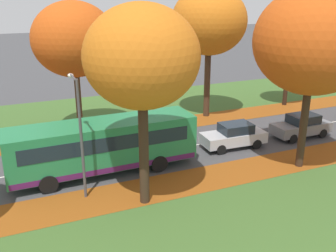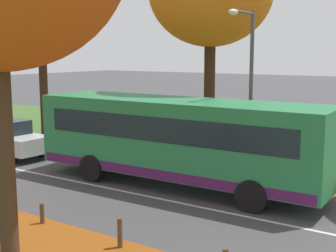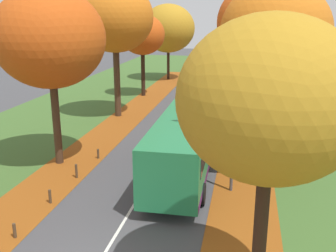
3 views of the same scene
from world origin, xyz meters
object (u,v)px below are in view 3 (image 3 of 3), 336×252
at_px(tree_right_far, 259,21).
at_px(bollard_second, 15,231).
at_px(tree_left_mid, 115,18).
at_px(bollard_fifth, 98,154).
at_px(car_grey_following, 210,100).
at_px(bus, 185,142).
at_px(tree_left_far, 142,35).
at_px(bollard_third, 50,197).
at_px(tree_left_distant, 168,28).
at_px(tree_left_near, 50,39).
at_px(tree_right_nearest, 270,100).
at_px(car_red_third_in_line, 215,84).
at_px(bollard_fourth, 76,171).
at_px(streetlamp_right, 227,112).
at_px(car_white_trailing, 224,67).
at_px(car_silver_lead, 200,115).
at_px(tree_right_distant, 258,27).
at_px(tree_right_mid, 263,23).
at_px(tree_right_near, 275,32).
at_px(car_black_fourth_in_line, 224,74).

xyz_separation_m(tree_right_far, bollard_second, (-8.76, -26.01, -6.82)).
xyz_separation_m(tree_left_mid, bollard_second, (1.86, -17.51, -7.23)).
xyz_separation_m(bollard_fifth, car_grey_following, (5.04, 13.01, 0.53)).
distance_m(tree_right_far, bus, 19.98).
relative_size(tree_left_far, bollard_third, 12.41).
bearing_deg(tree_left_distant, tree_left_near, -90.73).
bearing_deg(tree_right_nearest, tree_right_far, 89.58).
distance_m(car_grey_following, car_red_third_in_line, 7.42).
distance_m(tree_right_nearest, car_red_third_in_line, 30.99).
height_order(bollard_second, car_red_third_in_line, car_red_third_in_line).
xyz_separation_m(bollard_fourth, streetlamp_right, (7.25, 0.06, 3.38)).
xyz_separation_m(bollard_fifth, car_white_trailing, (4.88, 33.32, 0.53)).
height_order(tree_right_nearest, car_silver_lead, tree_right_nearest).
distance_m(tree_left_distant, tree_right_distant, 10.34).
bearing_deg(tree_right_mid, tree_right_distant, 89.88).
height_order(tree_right_distant, bollard_third, tree_right_distant).
height_order(tree_right_far, car_white_trailing, tree_right_far).
height_order(tree_right_nearest, car_grey_following, tree_right_nearest).
height_order(tree_left_far, tree_right_distant, tree_right_distant).
bearing_deg(streetlamp_right, tree_right_near, 52.85).
relative_size(tree_left_near, car_silver_lead, 2.15).
distance_m(tree_left_far, car_grey_following, 9.61).
relative_size(bollard_second, bollard_fifth, 1.03).
relative_size(tree_right_distant, car_black_fourth_in_line, 1.92).
relative_size(tree_right_near, bollard_second, 16.24).
bearing_deg(bollard_third, streetlamp_right, 21.15).
bearing_deg(tree_left_distant, bollard_third, -87.54).
height_order(tree_right_near, bollard_fourth, tree_right_near).
height_order(tree_left_distant, car_red_third_in_line, tree_left_distant).
bearing_deg(streetlamp_right, bollard_second, -142.44).
relative_size(streetlamp_right, car_silver_lead, 1.40).
bearing_deg(car_white_trailing, tree_right_distant, -56.93).
bearing_deg(tree_left_far, tree_left_mid, -89.59).
distance_m(tree_left_near, bollard_third, 7.95).
xyz_separation_m(tree_left_mid, bollard_fourth, (1.82, -12.02, -7.16)).
height_order(tree_right_mid, car_grey_following, tree_right_mid).
distance_m(tree_right_far, bollard_third, 25.78).
height_order(car_silver_lead, car_grey_following, same).
height_order(tree_left_near, streetlamp_right, tree_left_near).
distance_m(tree_left_distant, tree_right_mid, 20.58).
bearing_deg(tree_left_near, car_grey_following, 63.89).
xyz_separation_m(car_silver_lead, car_grey_following, (0.21, 5.38, 0.00)).
xyz_separation_m(car_black_fourth_in_line, car_white_trailing, (-0.40, 5.54, 0.00)).
xyz_separation_m(bus, car_black_fourth_in_line, (0.16, 28.89, -0.89)).
xyz_separation_m(tree_left_mid, tree_right_near, (11.01, -9.41, -0.49)).
bearing_deg(car_red_third_in_line, tree_right_mid, -69.67).
distance_m(tree_left_near, car_red_third_in_line, 23.20).
height_order(tree_right_mid, bollard_fifth, tree_right_mid).
xyz_separation_m(tree_left_distant, tree_right_far, (10.20, -9.62, 1.06)).
bearing_deg(tree_left_near, streetlamp_right, -10.51).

